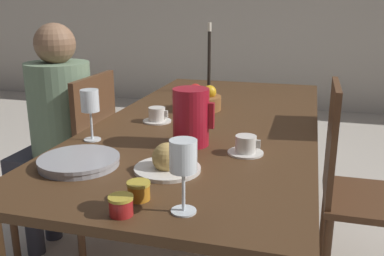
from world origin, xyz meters
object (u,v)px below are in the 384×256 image
Objects in this scene: wine_glass_juice at (183,160)px; candlestick_tall at (209,64)px; teacup_near_person at (246,146)px; chair_person_side at (76,164)px; fruit_bowl at (200,100)px; red_pitcher at (191,117)px; person_seated at (56,123)px; jam_jar_red at (138,190)px; wine_glass_water at (90,103)px; chair_opposite at (356,185)px; bread_plate at (167,162)px; jam_jar_amber at (121,204)px; serving_tray at (79,161)px; teacup_across at (157,116)px.

candlestick_tall is (-0.30, 1.53, 0.02)m from wine_glass_juice.
chair_person_side is at bearing 160.07° from teacup_near_person.
teacup_near_person is 0.67m from fruit_bowl.
red_pitcher is (0.67, -0.27, 0.36)m from chair_person_side.
fruit_bowl is (-0.32, 0.59, 0.02)m from teacup_near_person.
person_seated is (-0.09, -0.00, 0.20)m from chair_person_side.
teacup_near_person reaches higher than jam_jar_red.
wine_glass_water is 1.03× the size of wine_glass_juice.
chair_person_side and chair_opposite have the same top height.
fruit_bowl reaches higher than bread_plate.
jam_jar_amber is (-0.67, -0.96, 0.28)m from chair_opposite.
wine_glass_juice is at bearing -77.62° from fruit_bowl.
chair_opposite is 0.80× the size of person_seated.
chair_opposite is 4.32× the size of red_pitcher.
fruit_bowl is at bearing 94.44° from jam_jar_amber.
red_pitcher is 3.32× the size of jam_jar_amber.
red_pitcher is (-0.65, -0.37, 0.36)m from chair_opposite.
chair_person_side is 0.80× the size of person_seated.
wine_glass_water is at bearing -179.42° from teacup_near_person.
jam_jar_red is 1.04m from fruit_bowl.
candlestick_tall is (-0.15, 1.49, 0.14)m from jam_jar_red.
serving_tray is at bearing 135.16° from jam_jar_amber.
chair_opposite reaches higher than serving_tray.
person_seated is 4.38× the size of serving_tray.
jam_jar_amber is at bearing -142.98° from chair_person_side.
wine_glass_water is at bearing -115.41° from teacup_across.
candlestick_tall is at bearing -34.79° from chair_person_side.
wine_glass_juice is 0.73× the size of serving_tray.
chair_opposite is 14.36× the size of jam_jar_amber.
wine_glass_water reaches higher than fruit_bowl.
person_seated is 0.94m from bread_plate.
jam_jar_amber is (-0.02, -0.59, -0.08)m from red_pitcher.
chair_opposite is at bearing -85.89° from person_seated.
chair_person_side is at bearing 122.44° from serving_tray.
serving_tray is at bearing -172.75° from bread_plate.
teacup_across is (0.15, 0.32, -0.12)m from wine_glass_water.
teacup_near_person is at bearing -108.00° from person_seated.
teacup_near_person is (-0.43, -0.42, 0.28)m from chair_opposite.
wine_glass_juice is 0.31m from bread_plate.
red_pitcher is 1.01× the size of fruit_bowl.
person_seated is 0.53m from wine_glass_water.
jam_jar_red is (0.22, -0.76, 0.00)m from teacup_across.
candlestick_tall is at bearing 110.17° from teacup_near_person.
chair_opposite is at bearing 35.86° from serving_tray.
person_seated reaches higher than teacup_across.
chair_opposite is (1.32, 0.10, 0.00)m from chair_person_side.
red_pitcher reaches higher than fruit_bowl.
serving_tray is at bearing -96.11° from teacup_across.
red_pitcher is at bearing 89.65° from bread_plate.
fruit_bowl is (-0.11, 0.82, 0.02)m from bread_plate.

